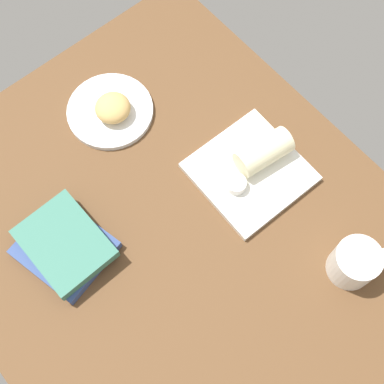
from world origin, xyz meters
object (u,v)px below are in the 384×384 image
(scone_pastry, at_px, (113,108))
(square_plate, at_px, (250,172))
(breakfast_wrap, at_px, (264,152))
(coffee_mug, at_px, (356,262))
(round_plate, at_px, (110,111))
(book_stack, at_px, (65,246))
(sauce_cup, at_px, (236,184))

(scone_pastry, xyz_separation_m, square_plate, (0.32, 0.14, -0.03))
(breakfast_wrap, xyz_separation_m, coffee_mug, (0.30, -0.03, -0.00))
(scone_pastry, bearing_deg, square_plate, 24.11)
(scone_pastry, relative_size, breakfast_wrap, 0.66)
(coffee_mug, bearing_deg, round_plate, -166.10)
(square_plate, relative_size, book_stack, 1.09)
(sauce_cup, bearing_deg, square_plate, 97.98)
(sauce_cup, relative_size, breakfast_wrap, 0.36)
(coffee_mug, bearing_deg, book_stack, -134.24)
(round_plate, relative_size, square_plate, 0.89)
(round_plate, distance_m, sauce_cup, 0.35)
(round_plate, xyz_separation_m, square_plate, (0.33, 0.14, 0.00))
(square_plate, distance_m, breakfast_wrap, 0.06)
(scone_pastry, height_order, sauce_cup, scone_pastry)
(scone_pastry, distance_m, square_plate, 0.35)
(sauce_cup, bearing_deg, breakfast_wrap, 97.98)
(scone_pastry, xyz_separation_m, breakfast_wrap, (0.31, 0.18, 0.01))
(scone_pastry, relative_size, book_stack, 0.40)
(round_plate, relative_size, coffee_mug, 1.48)
(book_stack, distance_m, coffee_mug, 0.60)
(sauce_cup, bearing_deg, round_plate, -164.76)
(round_plate, bearing_deg, coffee_mug, 13.90)
(square_plate, bearing_deg, breakfast_wrap, 97.98)
(scone_pastry, xyz_separation_m, coffee_mug, (0.61, 0.15, 0.01))
(sauce_cup, bearing_deg, scone_pastry, -164.33)
(scone_pastry, height_order, breakfast_wrap, breakfast_wrap)
(scone_pastry, height_order, square_plate, scone_pastry)
(scone_pastry, distance_m, sauce_cup, 0.34)
(breakfast_wrap, bearing_deg, round_plate, 36.64)
(round_plate, height_order, scone_pastry, scone_pastry)
(round_plate, distance_m, coffee_mug, 0.65)
(scone_pastry, xyz_separation_m, book_stack, (0.20, -0.28, -0.01))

